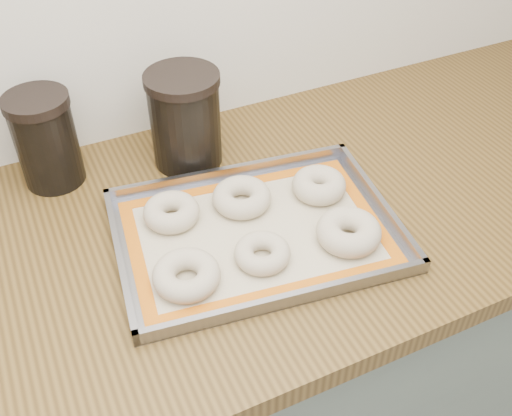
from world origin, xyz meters
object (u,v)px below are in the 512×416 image
bagel_back_left (171,212)px  bagel_back_mid (242,197)px  baking_tray (256,232)px  bagel_back_right (319,185)px  bagel_front_left (186,275)px  bagel_front_right (349,232)px  canister_mid (46,140)px  canister_right (185,119)px  bagel_front_mid (262,253)px

bagel_back_left → bagel_back_mid: 0.12m
baking_tray → bagel_back_right: (0.15, 0.05, 0.02)m
baking_tray → bagel_back_right: bearing=17.4°
bagel_front_left → bagel_front_right: bearing=-5.4°
canister_mid → bagel_back_right: bearing=-31.0°
canister_right → bagel_back_left: bearing=-119.3°
baking_tray → bagel_back_mid: bearing=84.0°
bagel_front_mid → canister_mid: (-0.25, 0.36, 0.07)m
baking_tray → canister_right: canister_right is taller
bagel_front_right → canister_mid: canister_mid is taller
bagel_front_left → bagel_back_mid: same height
baking_tray → bagel_front_left: 0.15m
bagel_front_left → bagel_back_right: bagel_back_right is taller
bagel_front_right → bagel_back_right: bagel_front_right is taller
canister_mid → bagel_front_right: bearing=-43.3°
bagel_front_mid → bagel_back_mid: bagel_back_mid is taller
bagel_back_right → bagel_back_left: bearing=170.3°
baking_tray → bagel_front_left: (-0.14, -0.06, 0.02)m
bagel_front_right → bagel_back_left: size_ratio=1.11×
baking_tray → bagel_back_left: bagel_back_left is taller
canister_mid → bagel_front_mid: bearing=-54.5°
bagel_front_mid → canister_mid: canister_mid is taller
baking_tray → bagel_back_left: bearing=142.1°
bagel_back_mid → canister_right: canister_right is taller
bagel_back_left → canister_right: size_ratio=0.52×
bagel_front_mid → baking_tray: bearing=73.8°
bagel_front_left → bagel_back_mid: (0.15, 0.13, 0.00)m
bagel_front_right → canister_mid: (-0.40, 0.38, 0.06)m
bagel_front_left → bagel_back_left: bearing=79.6°
bagel_back_right → baking_tray: bearing=-162.6°
bagel_back_left → bagel_front_mid: bearing=-57.0°
baking_tray → bagel_front_right: 0.15m
canister_mid → canister_right: 0.25m
bagel_front_right → canister_right: bearing=115.4°
bagel_front_right → bagel_back_right: 0.13m
canister_mid → bagel_back_left: bearing=-52.8°
bagel_front_left → bagel_front_right: bagel_front_right is taller
bagel_front_mid → canister_right: bearing=91.9°
bagel_back_left → canister_mid: 0.27m
bagel_back_mid → bagel_back_right: 0.14m
bagel_back_left → bagel_back_right: (0.26, -0.04, 0.00)m
bagel_front_left → bagel_back_left: same height
bagel_front_mid → canister_mid: bearing=125.5°
bagel_front_right → bagel_back_right: bearing=82.4°
baking_tray → canister_mid: size_ratio=2.86×
bagel_front_mid → bagel_back_right: 0.19m
bagel_back_right → canister_mid: bearing=149.0°
bagel_front_left → bagel_back_right: size_ratio=1.08×
canister_mid → canister_right: canister_right is taller
baking_tray → bagel_front_right: (0.13, -0.08, 0.02)m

